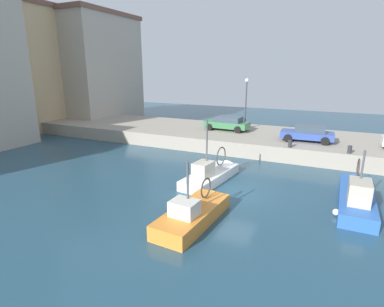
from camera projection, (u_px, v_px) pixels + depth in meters
water_surface at (233, 192)px, 17.52m from camera, size 80.00×80.00×0.00m
quay_wall at (273, 141)px, 27.38m from camera, size 9.00×56.00×1.20m
fishing_boat_blue at (355, 200)px, 16.10m from camera, size 6.98×1.92×3.88m
fishing_boat_orange at (196, 217)px, 14.35m from camera, size 5.59×2.19×3.83m
fishing_boat_white at (213, 177)px, 19.57m from camera, size 6.04×2.38×4.73m
parked_car_blue at (308, 133)px, 24.48m from camera, size 2.10×4.12×1.26m
parked_car_green at (227, 123)px, 29.01m from camera, size 2.15×4.26×1.32m
mooring_bollard_south at (350, 150)px, 21.06m from camera, size 0.28×0.28×0.55m
mooring_bollard_mid at (290, 144)px, 22.71m from camera, size 0.28×0.28×0.55m
quay_streetlamp at (246, 95)px, 28.92m from camera, size 0.36×0.36×4.83m
waterfront_building_west at (7, 68)px, 33.60m from camera, size 8.23×9.23×13.84m
waterfront_building_west_mid at (94, 69)px, 39.56m from camera, size 11.23×8.00×13.67m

